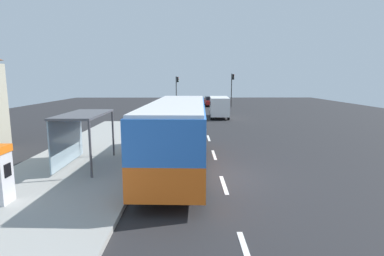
{
  "coord_description": "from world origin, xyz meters",
  "views": [
    {
      "loc": [
        -1.16,
        -12.89,
        4.24
      ],
      "look_at": [
        -1.0,
        4.35,
        1.5
      ],
      "focal_mm": 28.57,
      "sensor_mm": 36.0,
      "label": 1
    }
  ],
  "objects_px": {
    "sedan_near": "(211,101)",
    "recycling_bin_yellow": "(134,146)",
    "traffic_light_far_side": "(177,86)",
    "white_van": "(219,106)",
    "traffic_light_near_side": "(232,85)",
    "bus_shelter": "(78,126)",
    "recycling_bin_orange": "(136,143)",
    "bus": "(178,131)",
    "recycling_bin_blue": "(131,149)",
    "recycling_bin_red": "(138,141)"
  },
  "relations": [
    {
      "from": "sedan_near",
      "to": "bus_shelter",
      "type": "relative_size",
      "value": 1.11
    },
    {
      "from": "sedan_near",
      "to": "bus",
      "type": "bearing_deg",
      "value": -96.49
    },
    {
      "from": "recycling_bin_yellow",
      "to": "recycling_bin_orange",
      "type": "bearing_deg",
      "value": 90.0
    },
    {
      "from": "sedan_near",
      "to": "recycling_bin_blue",
      "type": "xyz_separation_m",
      "value": [
        -6.5,
        -33.85,
        -0.14
      ]
    },
    {
      "from": "recycling_bin_yellow",
      "to": "traffic_light_near_side",
      "type": "distance_m",
      "value": 32.82
    },
    {
      "from": "recycling_bin_red",
      "to": "bus_shelter",
      "type": "relative_size",
      "value": 0.24
    },
    {
      "from": "bus",
      "to": "traffic_light_far_side",
      "type": "distance_m",
      "value": 34.19
    },
    {
      "from": "recycling_bin_blue",
      "to": "traffic_light_near_side",
      "type": "distance_m",
      "value": 33.49
    },
    {
      "from": "bus",
      "to": "recycling_bin_red",
      "type": "relative_size",
      "value": 11.68
    },
    {
      "from": "sedan_near",
      "to": "recycling_bin_red",
      "type": "distance_m",
      "value": 32.41
    },
    {
      "from": "white_van",
      "to": "recycling_bin_yellow",
      "type": "bearing_deg",
      "value": -109.84
    },
    {
      "from": "traffic_light_near_side",
      "to": "traffic_light_far_side",
      "type": "distance_m",
      "value": 8.64
    },
    {
      "from": "recycling_bin_orange",
      "to": "traffic_light_far_side",
      "type": "xyz_separation_m",
      "value": [
        1.1,
        31.33,
        2.51
      ]
    },
    {
      "from": "recycling_bin_blue",
      "to": "bus_shelter",
      "type": "bearing_deg",
      "value": -147.45
    },
    {
      "from": "white_van",
      "to": "recycling_bin_red",
      "type": "height_order",
      "value": "white_van"
    },
    {
      "from": "recycling_bin_yellow",
      "to": "traffic_light_far_side",
      "type": "xyz_separation_m",
      "value": [
        1.1,
        32.03,
        2.51
      ]
    },
    {
      "from": "sedan_near",
      "to": "traffic_light_far_side",
      "type": "distance_m",
      "value": 6.0
    },
    {
      "from": "white_van",
      "to": "sedan_near",
      "type": "height_order",
      "value": "white_van"
    },
    {
      "from": "recycling_bin_orange",
      "to": "recycling_bin_red",
      "type": "distance_m",
      "value": 0.7
    },
    {
      "from": "recycling_bin_blue",
      "to": "recycling_bin_red",
      "type": "bearing_deg",
      "value": 90.0
    },
    {
      "from": "sedan_near",
      "to": "traffic_light_near_side",
      "type": "xyz_separation_m",
      "value": [
        3.2,
        -1.92,
        2.61
      ]
    },
    {
      "from": "white_van",
      "to": "recycling_bin_orange",
      "type": "distance_m",
      "value": 18.21
    },
    {
      "from": "white_van",
      "to": "sedan_near",
      "type": "xyz_separation_m",
      "value": [
        0.1,
        15.42,
        -0.55
      ]
    },
    {
      "from": "recycling_bin_orange",
      "to": "bus",
      "type": "bearing_deg",
      "value": -48.37
    },
    {
      "from": "sedan_near",
      "to": "traffic_light_far_side",
      "type": "xyz_separation_m",
      "value": [
        -5.4,
        -1.12,
        2.37
      ]
    },
    {
      "from": "recycling_bin_red",
      "to": "bus",
      "type": "bearing_deg",
      "value": -54.58
    },
    {
      "from": "bus_shelter",
      "to": "traffic_light_near_side",
      "type": "bearing_deg",
      "value": 70.34
    },
    {
      "from": "traffic_light_near_side",
      "to": "recycling_bin_blue",
      "type": "bearing_deg",
      "value": -106.89
    },
    {
      "from": "recycling_bin_orange",
      "to": "bus_shelter",
      "type": "bearing_deg",
      "value": -128.19
    },
    {
      "from": "recycling_bin_red",
      "to": "traffic_light_far_side",
      "type": "bearing_deg",
      "value": 87.94
    },
    {
      "from": "sedan_near",
      "to": "recycling_bin_red",
      "type": "xyz_separation_m",
      "value": [
        -6.5,
        -31.75,
        -0.14
      ]
    },
    {
      "from": "recycling_bin_orange",
      "to": "traffic_light_near_side",
      "type": "distance_m",
      "value": 32.15
    },
    {
      "from": "sedan_near",
      "to": "recycling_bin_yellow",
      "type": "bearing_deg",
      "value": -101.09
    },
    {
      "from": "sedan_near",
      "to": "traffic_light_near_side",
      "type": "relative_size",
      "value": 0.87
    },
    {
      "from": "recycling_bin_blue",
      "to": "bus",
      "type": "bearing_deg",
      "value": -29.36
    },
    {
      "from": "bus_shelter",
      "to": "white_van",
      "type": "bearing_deg",
      "value": 66.54
    },
    {
      "from": "traffic_light_near_side",
      "to": "traffic_light_far_side",
      "type": "xyz_separation_m",
      "value": [
        -8.6,
        0.8,
        -0.24
      ]
    },
    {
      "from": "white_van",
      "to": "recycling_bin_blue",
      "type": "xyz_separation_m",
      "value": [
        -6.4,
        -18.43,
        -0.69
      ]
    },
    {
      "from": "traffic_light_far_side",
      "to": "bus_shelter",
      "type": "xyz_separation_m",
      "value": [
        -3.32,
        -34.15,
        -1.07
      ]
    },
    {
      "from": "recycling_bin_red",
      "to": "white_van",
      "type": "bearing_deg",
      "value": 68.6
    },
    {
      "from": "traffic_light_near_side",
      "to": "bus_shelter",
      "type": "relative_size",
      "value": 1.28
    },
    {
      "from": "traffic_light_far_side",
      "to": "bus_shelter",
      "type": "relative_size",
      "value": 1.18
    },
    {
      "from": "white_van",
      "to": "recycling_bin_red",
      "type": "xyz_separation_m",
      "value": [
        -6.4,
        -16.33,
        -0.69
      ]
    },
    {
      "from": "bus_shelter",
      "to": "recycling_bin_orange",
      "type": "bearing_deg",
      "value": 51.81
    },
    {
      "from": "white_van",
      "to": "bus_shelter",
      "type": "relative_size",
      "value": 1.32
    },
    {
      "from": "sedan_near",
      "to": "traffic_light_near_side",
      "type": "height_order",
      "value": "traffic_light_near_side"
    },
    {
      "from": "sedan_near",
      "to": "traffic_light_far_side",
      "type": "height_order",
      "value": "traffic_light_far_side"
    },
    {
      "from": "bus",
      "to": "recycling_bin_red",
      "type": "bearing_deg",
      "value": 125.42
    },
    {
      "from": "recycling_bin_blue",
      "to": "recycling_bin_orange",
      "type": "bearing_deg",
      "value": 90.0
    },
    {
      "from": "bus",
      "to": "traffic_light_far_side",
      "type": "xyz_separation_m",
      "value": [
        -1.39,
        34.13,
        1.32
      ]
    }
  ]
}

